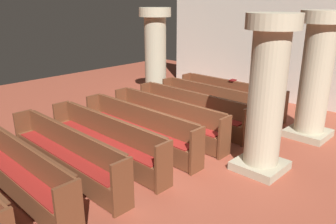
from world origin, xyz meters
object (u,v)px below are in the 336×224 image
Objects in this scene: pew_row_5 at (106,139)px; pillar_aisle_rear at (267,93)px; pillar_far_side at (155,53)px; pew_row_4 at (139,127)px; pew_row_1 at (212,102)px; pew_row_3 at (167,117)px; pew_row_2 at (191,109)px; hymn_book at (233,80)px; pew_row_7 at (17,169)px; pillar_aisle_side at (316,74)px; pew_row_0 at (230,96)px; pew_row_6 at (66,152)px; lectern at (271,95)px.

pew_row_5 is 3.56m from pillar_aisle_rear.
pillar_aisle_rear is (5.39, -2.17, 0.00)m from pillar_far_side.
pew_row_4 is 4.30m from pillar_far_side.
pew_row_1 is 1.16× the size of pillar_aisle_rear.
pillar_far_side reaches higher than pew_row_4.
pew_row_1 is at bearing 90.00° from pew_row_3.
pew_row_2 is 2.93m from pew_row_5.
pillar_aisle_rear is 14.80× the size of hymn_book.
pew_row_7 is at bearing -89.56° from hymn_book.
pillar_aisle_side reaches higher than hymn_book.
pillar_far_side is 1.00× the size of pillar_aisle_rear.
pew_row_4 is at bearing 90.00° from pew_row_5.
pew_row_1 is 1.00× the size of pew_row_2.
pew_row_0 is 0.51m from hymn_book.
pew_row_3 and pew_row_6 have the same top height.
pew_row_2 is 0.98m from pew_row_3.
pew_row_0 is 0.98m from pew_row_1.
pew_row_2 is 1.16× the size of pillar_aisle_rear.
pew_row_7 is (0.00, -4.89, 0.00)m from pew_row_2.
pew_row_6 is at bearing -90.00° from pew_row_5.
lectern is (0.84, 5.05, -0.06)m from pew_row_4.
pew_row_0 is at bearing -74.00° from hymn_book.
pew_row_6 is (0.00, -3.91, 0.00)m from pew_row_2.
pew_row_6 is 5.89m from pillar_far_side.
hymn_book is (-0.05, 2.14, 0.47)m from pew_row_2.
pillar_aisle_side is (2.72, 6.46, 1.16)m from pew_row_7.
pew_row_1 is 3.43× the size of lectern.
hymn_book reaches higher than pew_row_0.
pillar_aisle_rear is at bearing -48.14° from hymn_book.
pew_row_7 is at bearing -124.65° from pillar_aisle_rear.
pew_row_0 is 2.93m from pew_row_3.
pew_row_4 is 3.43× the size of lectern.
pillar_far_side is (-2.67, 3.17, 1.16)m from pew_row_4.
pillar_far_side reaches higher than pew_row_7.
pew_row_2 is 17.15× the size of hymn_book.
pew_row_7 is at bearing -90.00° from pew_row_3.
pew_row_1 is at bearing 90.00° from pew_row_7.
pillar_aisle_side is (2.72, 5.48, 1.16)m from pew_row_6.
pew_row_7 is (0.00, -1.95, 0.00)m from pew_row_5.
pillar_aisle_side and pillar_aisle_rear have the same top height.
pew_row_5 is (0.00, -2.93, 0.00)m from pew_row_2.
pew_row_3 is at bearing -90.00° from pew_row_0.
pew_row_2 is at bearing 90.00° from pew_row_3.
pew_row_0 and pew_row_3 have the same top height.
pillar_far_side is (-2.67, 0.24, 1.16)m from pew_row_1.
lectern is at bearing 82.02° from pew_row_5.
pew_row_6 is (0.00, -1.95, 0.00)m from pew_row_4.
pew_row_5 is at bearing 90.00° from pew_row_7.
pew_row_0 is 1.16× the size of pillar_far_side.
pew_row_2 and pew_row_5 have the same top height.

